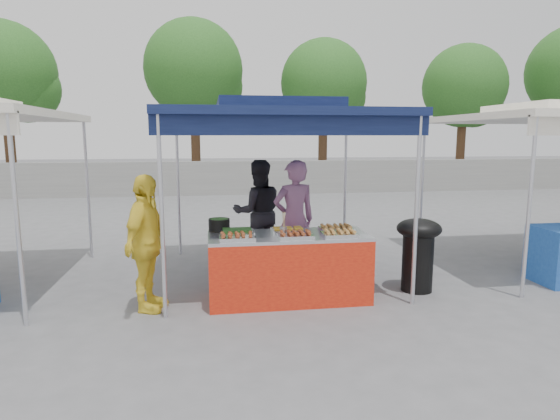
{
  "coord_description": "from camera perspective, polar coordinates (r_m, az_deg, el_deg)",
  "views": [
    {
      "loc": [
        -0.97,
        -5.76,
        2.06
      ],
      "look_at": [
        0.0,
        0.6,
        1.05
      ],
      "focal_mm": 30.0,
      "sensor_mm": 36.0,
      "label": 1
    }
  ],
  "objects": [
    {
      "name": "ground_plane",
      "position": [
        6.2,
        0.85,
        -10.5
      ],
      "size": [
        80.0,
        80.0,
        0.0
      ],
      "primitive_type": "plane",
      "color": "slate"
    },
    {
      "name": "back_wall",
      "position": [
        16.85,
        -5.37,
        3.92
      ],
      "size": [
        40.0,
        0.25,
        1.2
      ],
      "primitive_type": "cube",
      "color": "gray",
      "rests_on": "ground_plane"
    },
    {
      "name": "main_canopy",
      "position": [
        6.81,
        -0.48,
        11.53
      ],
      "size": [
        3.2,
        3.2,
        2.57
      ],
      "color": "silver",
      "rests_on": "ground_plane"
    },
    {
      "name": "tree_0",
      "position": [
        19.85,
        -30.17,
        13.92
      ],
      "size": [
        3.61,
        3.57,
        6.13
      ],
      "color": "#472D1B",
      "rests_on": "ground_plane"
    },
    {
      "name": "tree_1",
      "position": [
        19.29,
        -10.02,
        16.04
      ],
      "size": [
        3.82,
        3.82,
        6.57
      ],
      "color": "#472D1B",
      "rests_on": "ground_plane"
    },
    {
      "name": "tree_2",
      "position": [
        19.52,
        5.72,
        14.72
      ],
      "size": [
        3.51,
        3.44,
        5.92
      ],
      "color": "#472D1B",
      "rests_on": "ground_plane"
    },
    {
      "name": "tree_3",
      "position": [
        21.58,
        21.8,
        13.45
      ],
      "size": [
        3.47,
        3.4,
        5.84
      ],
      "color": "#472D1B",
      "rests_on": "ground_plane"
    },
    {
      "name": "vendor_table",
      "position": [
        5.97,
        1.02,
        -6.97
      ],
      "size": [
        2.0,
        0.8,
        0.85
      ],
      "color": "red",
      "rests_on": "ground_plane"
    },
    {
      "name": "food_tray_fl",
      "position": [
        5.56,
        -5.25,
        -3.34
      ],
      "size": [
        0.42,
        0.3,
        0.07
      ],
      "color": "silver",
      "rests_on": "vendor_table"
    },
    {
      "name": "food_tray_fm",
      "position": [
        5.64,
        1.88,
        -3.12
      ],
      "size": [
        0.42,
        0.3,
        0.07
      ],
      "color": "silver",
      "rests_on": "vendor_table"
    },
    {
      "name": "food_tray_fr",
      "position": [
        5.77,
        7.22,
        -2.92
      ],
      "size": [
        0.42,
        0.3,
        0.07
      ],
      "color": "silver",
      "rests_on": "vendor_table"
    },
    {
      "name": "food_tray_bl",
      "position": [
        5.85,
        -5.25,
        -2.71
      ],
      "size": [
        0.42,
        0.3,
        0.07
      ],
      "color": "silver",
      "rests_on": "vendor_table"
    },
    {
      "name": "food_tray_bm",
      "position": [
        5.97,
        0.99,
        -2.44
      ],
      "size": [
        0.42,
        0.3,
        0.07
      ],
      "color": "silver",
      "rests_on": "vendor_table"
    },
    {
      "name": "food_tray_br",
      "position": [
        6.08,
        6.88,
        -2.3
      ],
      "size": [
        0.42,
        0.3,
        0.07
      ],
      "color": "silver",
      "rests_on": "vendor_table"
    },
    {
      "name": "cooking_pot",
      "position": [
        6.11,
        -7.43,
        -1.81
      ],
      "size": [
        0.27,
        0.27,
        0.16
      ],
      "primitive_type": "cylinder",
      "color": "black",
      "rests_on": "vendor_table"
    },
    {
      "name": "skewer_cup",
      "position": [
        5.76,
        0.42,
        -2.63
      ],
      "size": [
        0.09,
        0.09,
        0.11
      ],
      "primitive_type": "cylinder",
      "color": "silver",
      "rests_on": "vendor_table"
    },
    {
      "name": "wok_burner",
      "position": [
        6.53,
        16.49,
        -4.48
      ],
      "size": [
        0.59,
        0.59,
        0.99
      ],
      "rotation": [
        0.0,
        0.0,
        0.36
      ],
      "color": "black",
      "rests_on": "ground_plane"
    },
    {
      "name": "crate_left",
      "position": [
        6.68,
        -3.11,
        -7.84
      ],
      "size": [
        0.45,
        0.32,
        0.27
      ],
      "primitive_type": "cube",
      "color": "#1538B2",
      "rests_on": "ground_plane"
    },
    {
      "name": "crate_right",
      "position": [
        6.67,
        2.79,
        -7.64
      ],
      "size": [
        0.53,
        0.37,
        0.32
      ],
      "primitive_type": "cube",
      "color": "#1538B2",
      "rests_on": "ground_plane"
    },
    {
      "name": "crate_stacked",
      "position": [
        6.59,
        2.81,
        -4.99
      ],
      "size": [
        0.53,
        0.37,
        0.32
      ],
      "primitive_type": "cube",
      "color": "#1538B2",
      "rests_on": "crate_right"
    },
    {
      "name": "vendor_woman",
      "position": [
        6.75,
        1.74,
        -1.26
      ],
      "size": [
        0.7,
        0.54,
        1.74
      ],
      "primitive_type": "imported",
      "rotation": [
        0.0,
        0.0,
        3.35
      ],
      "color": "#965F89",
      "rests_on": "ground_plane"
    },
    {
      "name": "helper_man",
      "position": [
        7.57,
        -2.67,
        -0.29
      ],
      "size": [
        0.87,
        0.7,
        1.7
      ],
      "primitive_type": "imported",
      "rotation": [
        0.0,
        0.0,
        3.21
      ],
      "color": "black",
      "rests_on": "ground_plane"
    },
    {
      "name": "customer_person",
      "position": [
        5.74,
        -16.01,
        -3.94
      ],
      "size": [
        0.65,
        1.03,
        1.63
      ],
      "primitive_type": "imported",
      "rotation": [
        0.0,
        0.0,
        1.29
      ],
      "color": "yellow",
      "rests_on": "ground_plane"
    }
  ]
}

